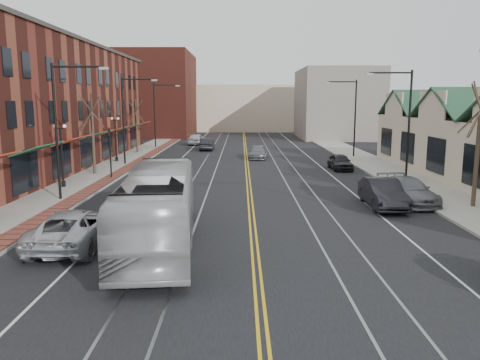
{
  "coord_description": "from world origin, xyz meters",
  "views": [
    {
      "loc": [
        -0.58,
        -11.7,
        6.0
      ],
      "look_at": [
        -0.61,
        11.86,
        2.0
      ],
      "focal_mm": 35.0,
      "sensor_mm": 36.0,
      "label": 1
    }
  ],
  "objects_px": {
    "transit_bus": "(159,207)",
    "parked_car_b": "(383,193)",
    "parked_car_d": "(340,162)",
    "parked_suv": "(74,228)",
    "parked_car_c": "(408,191)"
  },
  "relations": [
    {
      "from": "transit_bus",
      "to": "parked_car_b",
      "type": "height_order",
      "value": "transit_bus"
    },
    {
      "from": "transit_bus",
      "to": "parked_car_d",
      "type": "xyz_separation_m",
      "value": [
        12.16,
        21.73,
        -0.91
      ]
    },
    {
      "from": "parked_suv",
      "to": "parked_car_c",
      "type": "relative_size",
      "value": 1.08
    },
    {
      "from": "transit_bus",
      "to": "parked_suv",
      "type": "distance_m",
      "value": 3.61
    },
    {
      "from": "parked_suv",
      "to": "parked_car_d",
      "type": "height_order",
      "value": "parked_suv"
    },
    {
      "from": "parked_suv",
      "to": "parked_car_b",
      "type": "height_order",
      "value": "parked_car_b"
    },
    {
      "from": "transit_bus",
      "to": "parked_car_b",
      "type": "xyz_separation_m",
      "value": [
        11.49,
        7.0,
        -0.8
      ]
    },
    {
      "from": "parked_car_b",
      "to": "parked_car_d",
      "type": "bearing_deg",
      "value": 88.43
    },
    {
      "from": "transit_bus",
      "to": "parked_car_b",
      "type": "relative_size",
      "value": 2.34
    },
    {
      "from": "parked_car_d",
      "to": "parked_car_b",
      "type": "bearing_deg",
      "value": -94.55
    },
    {
      "from": "parked_car_d",
      "to": "parked_car_c",
      "type": "bearing_deg",
      "value": -87.23
    },
    {
      "from": "parked_suv",
      "to": "transit_bus",
      "type": "bearing_deg",
      "value": -176.63
    },
    {
      "from": "parked_suv",
      "to": "parked_car_d",
      "type": "distance_m",
      "value": 26.97
    },
    {
      "from": "parked_car_c",
      "to": "parked_car_d",
      "type": "distance_m",
      "value": 13.74
    },
    {
      "from": "transit_bus",
      "to": "parked_car_c",
      "type": "relative_size",
      "value": 2.21
    }
  ]
}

